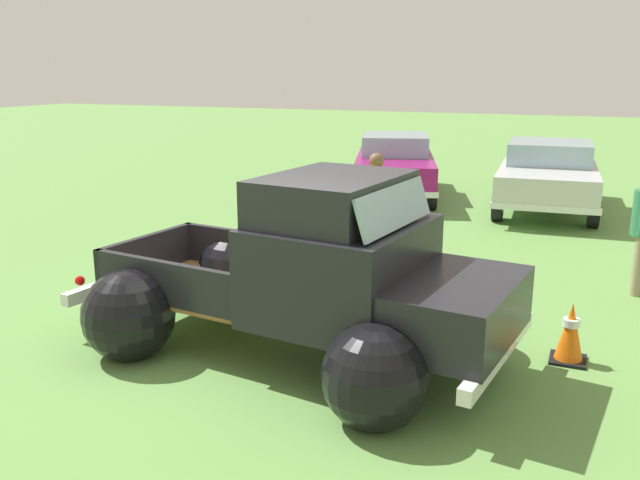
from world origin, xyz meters
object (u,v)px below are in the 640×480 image
(vintage_pickup_truck, at_px, (319,288))
(show_car_1, at_px, (548,173))
(lane_cone_0, at_px, (570,333))
(show_car_0, at_px, (395,163))
(spectator_0, at_px, (376,202))

(vintage_pickup_truck, bearing_deg, show_car_1, 87.38)
(vintage_pickup_truck, height_order, show_car_1, vintage_pickup_truck)
(vintage_pickup_truck, bearing_deg, lane_cone_0, 27.99)
(show_car_0, xyz_separation_m, spectator_0, (1.33, -5.54, 0.19))
(show_car_1, xyz_separation_m, lane_cone_0, (0.85, -7.89, -0.47))
(show_car_0, distance_m, spectator_0, 5.70)
(vintage_pickup_truck, relative_size, show_car_0, 1.02)
(vintage_pickup_truck, bearing_deg, show_car_0, 109.00)
(show_car_0, distance_m, lane_cone_0, 9.21)
(show_car_1, height_order, lane_cone_0, show_car_1)
(show_car_0, bearing_deg, lane_cone_0, 11.14)
(vintage_pickup_truck, xyz_separation_m, show_car_0, (-1.87, 9.05, 0.02))
(show_car_0, relative_size, spectator_0, 2.76)
(show_car_1, bearing_deg, lane_cone_0, 2.67)
(spectator_0, bearing_deg, show_car_0, 175.79)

